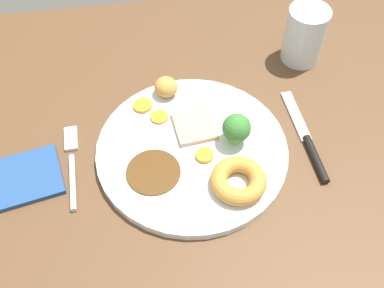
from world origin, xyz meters
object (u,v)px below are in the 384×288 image
(meat_slice_main, at_px, (194,126))
(water_glass, at_px, (305,35))
(dinner_plate, at_px, (192,151))
(carrot_coin_front, at_px, (204,155))
(yorkshire_pudding, at_px, (238,180))
(roast_potato_left, at_px, (166,87))
(carrot_coin_back, at_px, (143,105))
(knife, at_px, (308,142))
(folded_napkin, at_px, (23,178))
(carrot_coin_side, at_px, (159,117))
(broccoli_floret, at_px, (237,128))
(fork, at_px, (72,163))

(meat_slice_main, xyz_separation_m, water_glass, (0.21, 0.15, 0.03))
(dinner_plate, bearing_deg, carrot_coin_front, -48.84)
(yorkshire_pudding, xyz_separation_m, roast_potato_left, (-0.08, 0.19, 0.00))
(carrot_coin_back, distance_m, knife, 0.27)
(roast_potato_left, relative_size, knife, 0.21)
(folded_napkin, bearing_deg, knife, 0.42)
(dinner_plate, xyz_separation_m, knife, (0.18, -0.01, -0.00))
(roast_potato_left, height_order, carrot_coin_front, roast_potato_left)
(carrot_coin_side, bearing_deg, broccoli_floret, -29.60)
(carrot_coin_front, relative_size, carrot_coin_back, 0.88)
(yorkshire_pudding, height_order, carrot_coin_side, yorkshire_pudding)
(yorkshire_pudding, relative_size, broccoli_floret, 1.52)
(carrot_coin_back, relative_size, broccoli_floret, 0.58)
(knife, bearing_deg, folded_napkin, 87.26)
(broccoli_floret, bearing_deg, water_glass, 49.00)
(roast_potato_left, distance_m, carrot_coin_back, 0.05)
(carrot_coin_front, bearing_deg, broccoli_floret, 23.74)
(broccoli_floret, bearing_deg, carrot_coin_front, -156.26)
(meat_slice_main, relative_size, fork, 0.43)
(meat_slice_main, distance_m, water_glass, 0.26)
(meat_slice_main, bearing_deg, water_glass, 34.18)
(carrot_coin_front, height_order, fork, carrot_coin_front)
(roast_potato_left, relative_size, water_glass, 0.38)
(dinner_plate, xyz_separation_m, yorkshire_pudding, (0.06, -0.07, 0.02))
(carrot_coin_side, height_order, knife, carrot_coin_side)
(dinner_plate, bearing_deg, carrot_coin_back, 125.37)
(roast_potato_left, distance_m, carrot_coin_front, 0.14)
(fork, xyz_separation_m, folded_napkin, (-0.07, -0.02, 0.00))
(dinner_plate, bearing_deg, yorkshire_pudding, -53.49)
(yorkshire_pudding, xyz_separation_m, broccoli_floret, (0.01, 0.08, 0.02))
(roast_potato_left, bearing_deg, meat_slice_main, -65.77)
(roast_potato_left, relative_size, carrot_coin_front, 1.42)
(fork, xyz_separation_m, water_glass, (0.41, 0.18, 0.05))
(yorkshire_pudding, xyz_separation_m, carrot_coin_back, (-0.12, 0.17, -0.01))
(fork, bearing_deg, broccoli_floret, -92.36)
(roast_potato_left, height_order, fork, roast_potato_left)
(meat_slice_main, height_order, broccoli_floret, broccoli_floret)
(carrot_coin_back, bearing_deg, broccoli_floret, -33.90)
(carrot_coin_back, xyz_separation_m, folded_napkin, (-0.19, -0.11, -0.01))
(knife, distance_m, folded_napkin, 0.43)
(carrot_coin_front, bearing_deg, carrot_coin_side, 124.66)
(roast_potato_left, xyz_separation_m, carrot_coin_front, (0.04, -0.14, -0.01))
(carrot_coin_back, bearing_deg, water_glass, 17.23)
(folded_napkin, bearing_deg, dinner_plate, 2.58)
(dinner_plate, bearing_deg, roast_potato_left, 102.37)
(knife, bearing_deg, dinner_plate, 84.24)
(water_glass, bearing_deg, broccoli_floret, -131.00)
(meat_slice_main, height_order, yorkshire_pudding, yorkshire_pudding)
(dinner_plate, xyz_separation_m, broccoli_floret, (0.07, 0.00, 0.04))
(dinner_plate, relative_size, yorkshire_pudding, 3.63)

